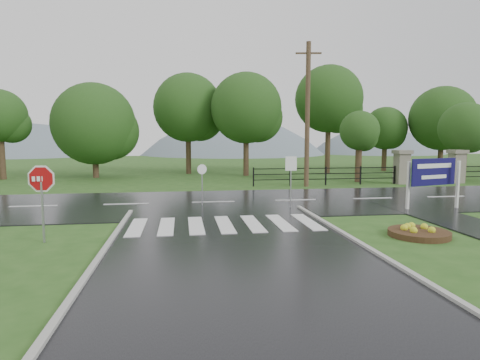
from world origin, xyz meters
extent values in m
plane|color=#28501A|center=(0.00, 0.00, 0.00)|extent=(120.00, 120.00, 0.00)
cube|color=black|center=(0.00, 10.00, 0.00)|extent=(90.00, 8.00, 0.04)
cube|color=black|center=(8.50, 4.00, 0.00)|extent=(2.20, 11.00, 0.04)
cube|color=silver|center=(-3.00, 5.00, 0.06)|extent=(0.50, 2.80, 0.02)
cube|color=silver|center=(-2.00, 5.00, 0.06)|extent=(0.50, 2.80, 0.02)
cube|color=silver|center=(-1.00, 5.00, 0.06)|extent=(0.50, 2.80, 0.02)
cube|color=silver|center=(0.00, 5.00, 0.06)|extent=(0.50, 2.80, 0.02)
cube|color=silver|center=(1.00, 5.00, 0.06)|extent=(0.50, 2.80, 0.02)
cube|color=silver|center=(2.00, 5.00, 0.06)|extent=(0.50, 2.80, 0.02)
cube|color=silver|center=(3.00, 5.00, 0.06)|extent=(0.50, 2.80, 0.02)
cube|color=gray|center=(13.00, 16.00, 1.00)|extent=(0.80, 0.80, 2.00)
cube|color=#6B6659|center=(13.00, 16.00, 2.12)|extent=(1.00, 1.00, 0.24)
cube|color=gray|center=(17.00, 16.00, 1.00)|extent=(0.80, 0.80, 2.00)
cube|color=#6B6659|center=(17.00, 16.00, 2.12)|extent=(1.00, 1.00, 0.24)
cube|color=black|center=(7.75, 16.00, 0.40)|extent=(9.50, 0.05, 0.05)
cube|color=black|center=(7.75, 16.00, 0.75)|extent=(9.50, 0.05, 0.05)
cube|color=black|center=(7.75, 16.00, 1.10)|extent=(9.50, 0.05, 0.05)
cube|color=black|center=(3.00, 16.00, 0.60)|extent=(0.08, 0.08, 1.20)
cube|color=black|center=(12.50, 16.00, 0.60)|extent=(0.08, 0.08, 1.20)
cube|color=black|center=(17.50, 16.00, 0.60)|extent=(0.08, 0.08, 1.20)
sphere|color=slate|center=(-28.00, 65.00, -14.40)|extent=(40.00, 40.00, 40.00)
sphere|color=slate|center=(8.00, 65.00, -17.28)|extent=(48.00, 48.00, 48.00)
sphere|color=slate|center=(36.00, 65.00, -12.96)|extent=(36.00, 36.00, 36.00)
cube|color=#939399|center=(-5.50, 3.56, 0.90)|extent=(0.05, 0.05, 1.80)
cylinder|color=white|center=(-5.50, 3.57, 1.89)|extent=(1.07, 0.16, 1.08)
cylinder|color=#A40B0E|center=(-5.50, 3.56, 1.89)|extent=(0.93, 0.15, 0.94)
cube|color=silver|center=(8.01, 6.92, 1.05)|extent=(0.13, 0.13, 2.09)
cube|color=silver|center=(10.31, 6.92, 1.05)|extent=(0.13, 0.13, 2.09)
cube|color=#100B47|center=(9.16, 6.92, 1.62)|extent=(2.43, 0.74, 1.15)
cube|color=white|center=(9.16, 6.88, 1.88)|extent=(1.91, 0.55, 0.19)
cube|color=white|center=(9.16, 6.88, 1.41)|extent=(1.41, 0.40, 0.16)
cylinder|color=#332111|center=(5.86, 2.66, 0.09)|extent=(1.85, 1.85, 0.19)
cube|color=#939399|center=(3.21, 8.05, 1.06)|extent=(0.04, 0.04, 2.13)
cube|color=white|center=(3.21, 8.03, 1.96)|extent=(0.50, 0.03, 0.62)
cylinder|color=#939399|center=(-0.57, 9.10, 0.88)|extent=(0.05, 0.05, 1.76)
cylinder|color=white|center=(-0.57, 9.08, 1.67)|extent=(0.42, 0.16, 0.44)
cylinder|color=#473523|center=(6.29, 15.50, 4.43)|extent=(0.30, 0.30, 8.87)
cube|color=brown|center=(6.29, 15.50, 8.18)|extent=(1.57, 0.35, 0.10)
cylinder|color=#3D2B1C|center=(10.64, 17.50, 1.48)|extent=(0.41, 0.41, 2.95)
sphere|color=#1C4214|center=(10.64, 17.50, 3.55)|extent=(2.70, 2.70, 2.70)
cylinder|color=#3D2B1C|center=(18.62, 17.50, 1.56)|extent=(0.46, 0.46, 3.12)
sphere|color=#1C4214|center=(18.62, 17.50, 3.74)|extent=(3.63, 3.63, 3.63)
camera|label=1|loc=(-1.45, -8.68, 3.09)|focal=30.00mm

